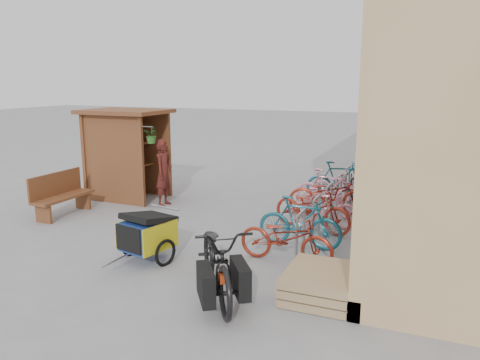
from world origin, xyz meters
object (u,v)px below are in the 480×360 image
at_px(person_kiosk, 164,173).
at_px(bench, 61,194).
at_px(bike_6, 344,187).
at_px(cargo_bike, 217,260).
at_px(bike_0, 286,238).
at_px(pallet_stack, 321,283).
at_px(bike_1, 300,222).
at_px(kiosk, 124,141).
at_px(bike_3, 324,208).
at_px(child_trailer, 147,233).
at_px(bike_5, 328,190).
at_px(shopping_carts, 381,168).
at_px(bike_4, 329,195).
at_px(bike_2, 312,208).
at_px(bike_7, 339,181).

bearing_deg(person_kiosk, bench, 127.32).
bearing_deg(bike_6, bench, 129.72).
relative_size(cargo_bike, bike_0, 1.32).
distance_m(pallet_stack, bench, 6.95).
distance_m(bench, bike_1, 5.82).
distance_m(kiosk, bike_3, 5.72).
height_order(child_trailer, bike_5, bike_5).
height_order(shopping_carts, bike_4, shopping_carts).
xyz_separation_m(shopping_carts, bike_3, (-0.69, -4.55, -0.14)).
xyz_separation_m(shopping_carts, bike_2, (-0.89, -4.77, -0.11)).
distance_m(kiosk, cargo_bike, 6.66).
bearing_deg(bike_2, bike_1, -160.86).
height_order(bike_1, bike_2, bike_1).
bearing_deg(bike_3, cargo_bike, 160.38).
xyz_separation_m(bike_0, bike_3, (0.18, 2.18, -0.00)).
distance_m(person_kiosk, bike_6, 4.62).
relative_size(cargo_bike, bike_6, 1.26).
bearing_deg(person_kiosk, child_trailer, -159.06).
height_order(shopping_carts, child_trailer, shopping_carts).
bearing_deg(bike_2, cargo_bike, -170.68).
height_order(kiosk, pallet_stack, kiosk).
distance_m(shopping_carts, person_kiosk, 6.47).
xyz_separation_m(pallet_stack, shopping_carts, (-0.00, 7.82, 0.38)).
height_order(bike_4, bike_5, bike_5).
distance_m(pallet_stack, shopping_carts, 7.83).
relative_size(person_kiosk, bike_7, 0.98).
distance_m(kiosk, bench, 2.28).
height_order(kiosk, bike_0, kiosk).
bearing_deg(pallet_stack, bike_5, 100.83).
distance_m(child_trailer, bike_0, 2.46).
bearing_deg(bike_6, bike_1, -173.99).
relative_size(bike_4, bike_6, 1.05).
height_order(bike_2, bike_7, bike_7).
xyz_separation_m(bike_4, bike_5, (-0.08, 0.35, 0.02)).
bearing_deg(child_trailer, bike_7, 80.69).
xyz_separation_m(bike_5, bike_6, (0.26, 0.68, -0.05)).
distance_m(kiosk, bike_6, 5.94).
bearing_deg(bike_5, bike_0, -170.28).
bearing_deg(shopping_carts, bike_6, -104.33).
xyz_separation_m(bike_0, bike_7, (0.00, 4.83, 0.07)).
bearing_deg(bike_0, bench, 85.36).
xyz_separation_m(kiosk, bench, (-0.41, -1.99, -1.03)).
bearing_deg(bike_5, kiosk, 107.86).
distance_m(pallet_stack, bike_7, 5.99).
bearing_deg(cargo_bike, pallet_stack, -12.95).
bearing_deg(bike_7, cargo_bike, 157.72).
height_order(bike_6, bike_7, bike_7).
distance_m(bench, bike_2, 5.91).
distance_m(bike_1, bike_4, 2.39).
bearing_deg(bike_3, pallet_stack, -176.95).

